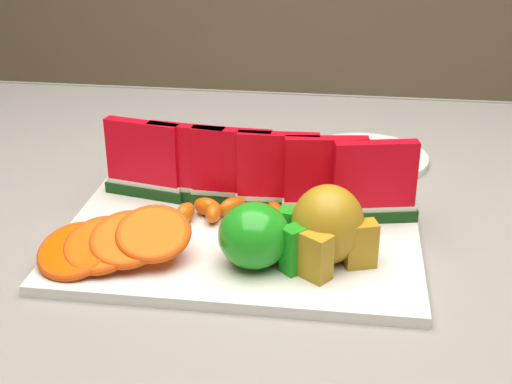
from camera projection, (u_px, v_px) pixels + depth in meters
table at (234, 291)px, 0.91m from camera, size 1.40×0.90×0.75m
tablecloth at (233, 249)px, 0.88m from camera, size 1.53×1.03×0.20m
platter at (242, 233)px, 0.82m from camera, size 0.40×0.30×0.01m
apple_cluster at (261, 236)px, 0.73m from camera, size 0.11×0.10×0.07m
pear_cluster at (329, 228)px, 0.74m from camera, size 0.10×0.11×0.09m
side_plate at (365, 158)px, 1.02m from camera, size 0.22×0.22×0.01m
fork at (166, 160)px, 1.02m from camera, size 0.08×0.19×0.00m
watermelon_row at (255, 172)px, 0.84m from camera, size 0.39×0.07×0.10m
orange_fan_front at (114, 242)px, 0.74m from camera, size 0.17×0.12×0.05m
orange_fan_back at (245, 169)px, 0.92m from camera, size 0.29×0.11×0.05m
tangerine_segments at (263, 216)px, 0.82m from camera, size 0.21×0.07×0.02m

